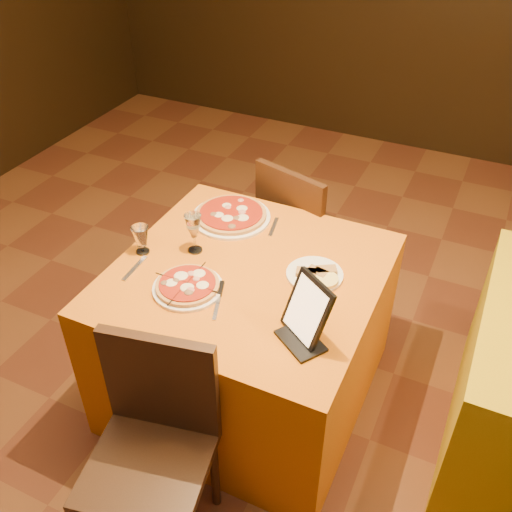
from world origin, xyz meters
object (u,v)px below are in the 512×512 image
at_px(wine_glass, 194,233).
at_px(tablet, 307,309).
at_px(main_table, 248,334).
at_px(chair_main_near, 148,467).
at_px(water_glass, 141,240).
at_px(pizza_far, 231,216).
at_px(pizza_near, 188,286).
at_px(chair_main_far, 309,233).

xyz_separation_m(wine_glass, tablet, (0.63, -0.27, 0.03)).
distance_m(main_table, tablet, 0.66).
xyz_separation_m(chair_main_near, water_glass, (-0.48, 0.74, 0.36)).
xyz_separation_m(pizza_far, tablet, (0.60, -0.57, 0.10)).
bearing_deg(wine_glass, chair_main_near, -72.15).
xyz_separation_m(pizza_near, wine_glass, (-0.10, 0.24, 0.08)).
xyz_separation_m(main_table, chair_main_near, (0.00, -0.81, 0.08)).
bearing_deg(tablet, pizza_near, -149.20).
bearing_deg(tablet, chair_main_far, 143.47).
bearing_deg(wine_glass, pizza_far, 84.94).
xyz_separation_m(wine_glass, water_glass, (-0.20, -0.11, -0.03)).
bearing_deg(chair_main_far, pizza_far, 78.08).
bearing_deg(pizza_near, main_table, 51.30).
height_order(chair_main_near, water_glass, chair_main_near).
xyz_separation_m(chair_main_far, wine_glass, (-0.27, -0.75, 0.39)).
distance_m(pizza_near, wine_glass, 0.28).
bearing_deg(pizza_far, water_glass, -119.69).
xyz_separation_m(main_table, tablet, (0.36, -0.24, 0.49)).
distance_m(chair_main_near, tablet, 0.79).
bearing_deg(wine_glass, tablet, -23.47).
distance_m(chair_main_far, tablet, 1.16).
bearing_deg(pizza_far, wine_glass, -95.06).
bearing_deg(chair_main_far, main_table, 106.79).
height_order(main_table, chair_main_near, chair_main_near).
bearing_deg(pizza_far, chair_main_near, -77.87).
relative_size(chair_main_far, pizza_near, 3.17).
xyz_separation_m(chair_main_near, pizza_far, (-0.25, 1.14, 0.31)).
height_order(pizza_far, tablet, tablet).
bearing_deg(chair_main_far, pizza_near, 97.19).
relative_size(main_table, pizza_near, 3.83).
bearing_deg(pizza_near, tablet, -3.42).
bearing_deg(pizza_far, tablet, -43.50).
xyz_separation_m(pizza_far, wine_glass, (-0.03, -0.30, 0.08)).
bearing_deg(water_glass, pizza_near, -23.62).
distance_m(pizza_far, water_glass, 0.47).
distance_m(main_table, chair_main_near, 0.82).
distance_m(chair_main_far, pizza_far, 0.60).
distance_m(chair_main_near, pizza_near, 0.70).
bearing_deg(main_table, water_glass, -171.22).
height_order(chair_main_near, tablet, tablet).
bearing_deg(main_table, pizza_near, -128.70).
bearing_deg(wine_glass, main_table, -6.87).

